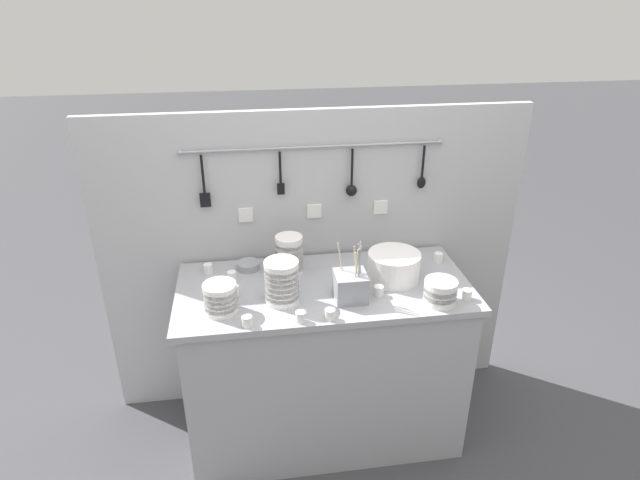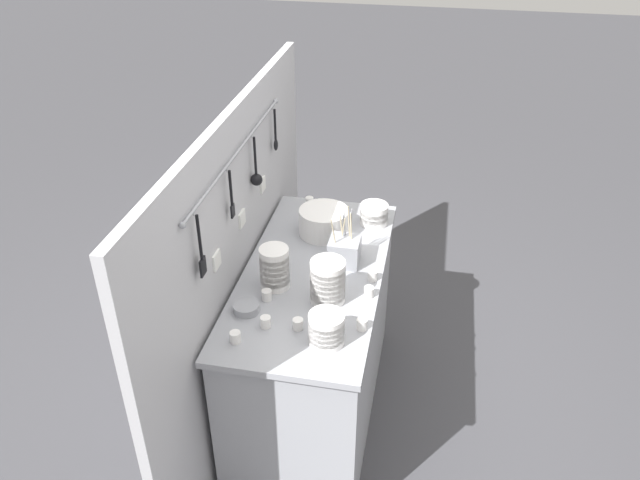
% 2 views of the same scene
% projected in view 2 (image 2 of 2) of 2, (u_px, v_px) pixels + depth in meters
% --- Properties ---
extents(ground_plane, '(20.00, 20.00, 0.00)m').
position_uv_depth(ground_plane, '(314.00, 405.00, 3.31)').
color(ground_plane, '#424247').
extents(counter, '(1.35, 0.63, 0.87)m').
position_uv_depth(counter, '(314.00, 343.00, 3.08)').
color(counter, '#9EA0A8').
rests_on(counter, ground).
extents(back_wall, '(2.15, 0.09, 1.61)m').
position_uv_depth(back_wall, '(241.00, 273.00, 2.94)').
color(back_wall, '#B2B2B7').
rests_on(back_wall, ground).
extents(bowl_stack_tall_left, '(0.15, 0.15, 0.20)m').
position_uv_depth(bowl_stack_tall_left, '(328.00, 281.00, 2.61)').
color(bowl_stack_tall_left, white).
rests_on(bowl_stack_tall_left, counter).
extents(bowl_stack_nested_right, '(0.14, 0.14, 0.13)m').
position_uv_depth(bowl_stack_nested_right, '(326.00, 329.00, 2.40)').
color(bowl_stack_nested_right, white).
rests_on(bowl_stack_nested_right, counter).
extents(bowl_stack_wide_centre, '(0.13, 0.13, 0.19)m').
position_uv_depth(bowl_stack_wide_centre, '(275.00, 268.00, 2.70)').
color(bowl_stack_wide_centre, white).
rests_on(bowl_stack_wide_centre, counter).
extents(bowl_stack_back_corner, '(0.14, 0.14, 0.11)m').
position_uv_depth(bowl_stack_back_corner, '(374.00, 214.00, 3.18)').
color(bowl_stack_back_corner, white).
rests_on(bowl_stack_back_corner, counter).
extents(plate_stack, '(0.25, 0.25, 0.13)m').
position_uv_depth(plate_stack, '(324.00, 222.00, 3.09)').
color(plate_stack, white).
rests_on(plate_stack, counter).
extents(steel_mixing_bowl, '(0.11, 0.11, 0.04)m').
position_uv_depth(steel_mixing_bowl, '(246.00, 308.00, 2.59)').
color(steel_mixing_bowl, '#93969E').
rests_on(steel_mixing_bowl, counter).
extents(cutlery_caddy, '(0.14, 0.14, 0.28)m').
position_uv_depth(cutlery_caddy, '(344.00, 251.00, 2.87)').
color(cutlery_caddy, '#93969E').
rests_on(cutlery_caddy, counter).
extents(cup_front_right, '(0.04, 0.04, 0.05)m').
position_uv_depth(cup_front_right, '(298.00, 324.00, 2.49)').
color(cup_front_right, white).
rests_on(cup_front_right, counter).
extents(cup_front_left, '(0.04, 0.04, 0.05)m').
position_uv_depth(cup_front_left, '(267.00, 295.00, 2.65)').
color(cup_front_left, white).
rests_on(cup_front_left, counter).
extents(cup_back_left, '(0.04, 0.04, 0.05)m').
position_uv_depth(cup_back_left, '(373.00, 276.00, 2.77)').
color(cup_back_left, white).
rests_on(cup_back_left, counter).
extents(cup_beside_plates, '(0.04, 0.04, 0.05)m').
position_uv_depth(cup_beside_plates, '(309.00, 201.00, 3.36)').
color(cup_beside_plates, white).
rests_on(cup_beside_plates, counter).
extents(cup_edge_far, '(0.04, 0.04, 0.05)m').
position_uv_depth(cup_edge_far, '(235.00, 337.00, 2.43)').
color(cup_edge_far, white).
rests_on(cup_edge_far, counter).
extents(cup_centre, '(0.04, 0.04, 0.05)m').
position_uv_depth(cup_centre, '(266.00, 322.00, 2.50)').
color(cup_centre, white).
rests_on(cup_centre, counter).
extents(cup_back_right, '(0.04, 0.04, 0.05)m').
position_uv_depth(cup_back_right, '(369.00, 292.00, 2.67)').
color(cup_back_right, white).
rests_on(cup_back_right, counter).
extents(cup_edge_near, '(0.04, 0.04, 0.05)m').
position_uv_depth(cup_edge_near, '(375.00, 207.00, 3.30)').
color(cup_edge_near, white).
rests_on(cup_edge_near, counter).
extents(cup_by_caddy, '(0.04, 0.04, 0.05)m').
position_uv_depth(cup_by_caddy, '(348.00, 243.00, 3.00)').
color(cup_by_caddy, white).
rests_on(cup_by_caddy, counter).
extents(cup_mid_row, '(0.04, 0.04, 0.05)m').
position_uv_depth(cup_mid_row, '(362.00, 324.00, 2.49)').
color(cup_mid_row, white).
rests_on(cup_mid_row, counter).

